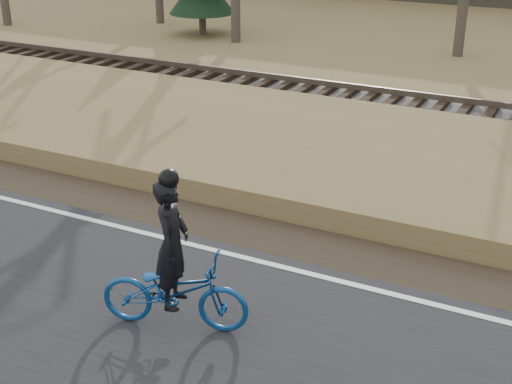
% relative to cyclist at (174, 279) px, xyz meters
% --- Properties ---
extents(ground, '(120.00, 120.00, 0.00)m').
position_rel_cyclist_xyz_m(ground, '(-4.96, 1.88, -0.77)').
color(ground, olive).
rests_on(ground, ground).
extents(edge_line, '(120.00, 0.12, 0.01)m').
position_rel_cyclist_xyz_m(edge_line, '(-4.96, 2.08, -0.71)').
color(edge_line, silver).
rests_on(edge_line, road).
extents(shoulder, '(120.00, 1.60, 0.04)m').
position_rel_cyclist_xyz_m(shoulder, '(-4.96, 3.08, -0.75)').
color(shoulder, '#473A2B').
rests_on(shoulder, ground).
extents(embankment, '(120.00, 5.00, 0.44)m').
position_rel_cyclist_xyz_m(embankment, '(-4.96, 6.08, -0.55)').
color(embankment, olive).
rests_on(embankment, ground).
extents(ballast, '(120.00, 3.00, 0.45)m').
position_rel_cyclist_xyz_m(ballast, '(-4.96, 9.88, -0.55)').
color(ballast, slate).
rests_on(ballast, ground).
extents(railroad, '(120.00, 2.40, 0.29)m').
position_rel_cyclist_xyz_m(railroad, '(-4.96, 9.88, -0.24)').
color(railroad, black).
rests_on(railroad, ballast).
extents(cyclist, '(2.11, 1.23, 2.27)m').
position_rel_cyclist_xyz_m(cyclist, '(0.00, 0.00, 0.00)').
color(cyclist, navy).
rests_on(cyclist, road).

